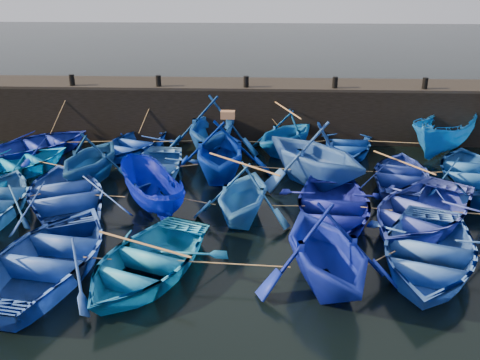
{
  "coord_description": "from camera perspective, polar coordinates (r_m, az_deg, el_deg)",
  "views": [
    {
      "loc": [
        0.77,
        -14.41,
        8.02
      ],
      "look_at": [
        0.0,
        3.2,
        0.7
      ],
      "focal_mm": 40.0,
      "sensor_mm": 36.0,
      "label": 1
    }
  ],
  "objects": [
    {
      "name": "boat_24",
      "position": [
        15.71,
        19.41,
        -7.24
      ],
      "size": [
        5.31,
        6.27,
        1.11
      ],
      "primitive_type": "imported",
      "rotation": [
        0.0,
        0.0,
        -0.32
      ],
      "color": "#2651B6",
      "rests_on": "ground"
    },
    {
      "name": "boat_4",
      "position": [
        24.26,
        11.42,
        3.91
      ],
      "size": [
        3.28,
        4.45,
        0.89
      ],
      "primitive_type": "imported",
      "rotation": [
        0.0,
        0.0,
        -0.05
      ],
      "color": "navy",
      "rests_on": "ground"
    },
    {
      "name": "boat_2",
      "position": [
        23.5,
        -2.99,
        5.85
      ],
      "size": [
        4.38,
        5.02,
        2.55
      ],
      "primitive_type": "imported",
      "rotation": [
        0.0,
        0.0,
        -0.04
      ],
      "color": "#0E4191",
      "rests_on": "ground"
    },
    {
      "name": "mooring_ropes",
      "position": [
        20.59,
        0.52,
        2.22
      ],
      "size": [
        17.71,
        11.89,
        2.1
      ],
      "color": "tan",
      "rests_on": "ground"
    },
    {
      "name": "boat_23",
      "position": [
        14.0,
        9.19,
        -7.16
      ],
      "size": [
        4.75,
        5.18,
        2.3
      ],
      "primitive_type": "imported",
      "rotation": [
        0.0,
        0.0,
        0.25
      ],
      "color": "#0C1EA8",
      "rests_on": "ground"
    },
    {
      "name": "boat_16",
      "position": [
        17.33,
        0.33,
        -1.4
      ],
      "size": [
        3.87,
        4.28,
        1.97
      ],
      "primitive_type": "imported",
      "rotation": [
        0.0,
        0.0,
        -0.19
      ],
      "color": "blue",
      "rests_on": "ground"
    },
    {
      "name": "boat_18",
      "position": [
        18.06,
        18.72,
        -3.09
      ],
      "size": [
        6.42,
        6.75,
        1.14
      ],
      "primitive_type": "imported",
      "rotation": [
        0.0,
        0.0,
        -0.64
      ],
      "color": "#2839A9",
      "rests_on": "ground"
    },
    {
      "name": "boat_15",
      "position": [
        18.23,
        -9.47,
        -1.2
      ],
      "size": [
        3.37,
        4.21,
        1.55
      ],
      "primitive_type": "imported",
      "rotation": [
        0.0,
        0.0,
        3.69
      ],
      "color": "#000D95",
      "rests_on": "ground"
    },
    {
      "name": "bollard_2",
      "position": [
        24.57,
        0.66,
        10.45
      ],
      "size": [
        0.24,
        0.24,
        0.5
      ],
      "primitive_type": "cylinder",
      "color": "black",
      "rests_on": "quay_top"
    },
    {
      "name": "bollard_0",
      "position": [
        26.07,
        -17.49,
        10.14
      ],
      "size": [
        0.24,
        0.24,
        0.5
      ],
      "primitive_type": "cylinder",
      "color": "black",
      "rests_on": "quay_top"
    },
    {
      "name": "boat_10",
      "position": [
        20.35,
        8.02,
        2.97
      ],
      "size": [
        6.33,
        6.39,
        2.55
      ],
      "primitive_type": "imported",
      "rotation": [
        0.0,
        0.0,
        3.86
      ],
      "color": "#2554B0",
      "rests_on": "ground"
    },
    {
      "name": "bollard_1",
      "position": [
        25.01,
        -8.69,
        10.42
      ],
      "size": [
        0.24,
        0.24,
        0.5
      ],
      "primitive_type": "cylinder",
      "color": "black",
      "rests_on": "quay_top"
    },
    {
      "name": "boat_7",
      "position": [
        21.22,
        -15.65,
        2.4
      ],
      "size": [
        4.03,
        4.43,
        2.02
      ],
      "primitive_type": "imported",
      "rotation": [
        0.0,
        0.0,
        2.93
      ],
      "color": "navy",
      "rests_on": "ground"
    },
    {
      "name": "boat_21",
      "position": [
        15.49,
        -19.56,
        -7.61
      ],
      "size": [
        4.78,
        6.09,
        1.15
      ],
      "primitive_type": "imported",
      "rotation": [
        0.0,
        0.0,
        2.98
      ],
      "color": "#1C409A",
      "rests_on": "ground"
    },
    {
      "name": "loose_oars",
      "position": [
        18.56,
        4.41,
        1.93
      ],
      "size": [
        10.66,
        12.17,
        1.13
      ],
      "color": "#99724C",
      "rests_on": "ground"
    },
    {
      "name": "boat_3",
      "position": [
        23.46,
        4.96,
        5.05
      ],
      "size": [
        4.89,
        4.99,
        1.99
      ],
      "primitive_type": "imported",
      "rotation": [
        0.0,
        0.0,
        -0.65
      ],
      "color": "#044795",
      "rests_on": "ground"
    },
    {
      "name": "bollard_3",
      "position": [
        24.77,
        10.1,
        10.21
      ],
      "size": [
        0.24,
        0.24,
        0.5
      ],
      "primitive_type": "cylinder",
      "color": "black",
      "rests_on": "quay_top"
    },
    {
      "name": "quay_wall",
      "position": [
        25.82,
        0.71,
        7.36
      ],
      "size": [
        26.0,
        2.5,
        2.5
      ],
      "primitive_type": "cube",
      "color": "black",
      "rests_on": "ground"
    },
    {
      "name": "boat_1",
      "position": [
        24.14,
        -11.35,
        3.84
      ],
      "size": [
        4.34,
        5.13,
        0.91
      ],
      "primitive_type": "imported",
      "rotation": [
        0.0,
        0.0,
        -0.32
      ],
      "color": "navy",
      "rests_on": "ground"
    },
    {
      "name": "boat_5",
      "position": [
        24.85,
        21.0,
        4.56
      ],
      "size": [
        4.55,
        5.15,
        1.95
      ],
      "primitive_type": "imported",
      "rotation": [
        0.0,
        0.0,
        -0.65
      ],
      "color": "blue",
      "rests_on": "ground"
    },
    {
      "name": "boat_8",
      "position": [
        21.06,
        -9.3,
        1.25
      ],
      "size": [
        3.51,
        4.73,
        0.95
      ],
      "primitive_type": "imported",
      "rotation": [
        0.0,
        0.0,
        -0.06
      ],
      "color": "#2A5DB5",
      "rests_on": "ground"
    },
    {
      "name": "ground",
      "position": [
        16.51,
        -0.49,
        -6.52
      ],
      "size": [
        120.0,
        120.0,
        0.0
      ],
      "primitive_type": "plane",
      "color": "black",
      "rests_on": "ground"
    },
    {
      "name": "boat_12",
      "position": [
        22.05,
        23.7,
        0.73
      ],
      "size": [
        4.41,
        5.65,
        1.07
      ],
      "primitive_type": "imported",
      "rotation": [
        0.0,
        0.0,
        2.99
      ],
      "color": "#124790",
      "rests_on": "ground"
    },
    {
      "name": "boat_6",
      "position": [
        23.12,
        -22.67,
        1.66
      ],
      "size": [
        5.29,
        5.44,
        0.92
      ],
      "primitive_type": "imported",
      "rotation": [
        0.0,
        0.0,
        2.44
      ],
      "color": "blue",
      "rests_on": "ground"
    },
    {
      "name": "boat_14",
      "position": [
        19.24,
        -18.04,
        -1.45
      ],
      "size": [
        5.75,
        6.49,
        1.11
      ],
      "primitive_type": "imported",
      "rotation": [
        0.0,
        0.0,
        3.58
      ],
      "color": "#20429E",
      "rests_on": "ground"
    },
    {
      "name": "bollard_4",
      "position": [
        25.6,
        19.14,
        9.72
      ],
      "size": [
        0.24,
        0.24,
        0.5
      ],
      "primitive_type": "cylinder",
      "color": "black",
      "rests_on": "quay_top"
    },
    {
      "name": "boat_22",
      "position": [
        14.71,
        -10.11,
        -8.56
      ],
      "size": [
        5.01,
        5.81,
        1.01
      ],
      "primitive_type": "imported",
      "rotation": [
        0.0,
        0.0,
        -0.37
      ],
      "color": "blue",
      "rests_on": "ground"
    },
    {
      "name": "quay_top",
      "position": [
        25.51,
        0.73,
        10.2
      ],
      "size": [
        26.0,
        2.5,
        0.12
      ],
      "primitive_type": "cube",
      "color": "black",
      "rests_on": "quay_wall"
    },
    {
      "name": "boat_9",
      "position": [
        20.7,
        -2.11,
        3.35
      ],
      "size": [
        4.27,
        4.87,
        2.44
      ],
      "primitive_type": "imported",
      "rotation": [
        0.0,
        0.0,
        3.2
      ],
      "color": "#002194",
      "rests_on": "ground"
    },
    {
      "name": "wooden_crate",
      "position": [
        20.27,
        -1.31,
        6.98
      ],
      "size": [
        0.54,
        0.34,
        0.28
      ],
      "primitive_type": "cube",
      "color": "brown",
      "rests_on": "boat_9"
    },
    {
      "name": "boat_11",
      "position": [
        21.14,
        16.87,
        0.58
      ],
      "size": [
        4.16,
        5.08,
        0.92
      ],
      "primitive_type": "imported",
      "rotation": [
        0.0,
        0.0,
        2.89
      ],
      "color": "navy",
      "rests_on": "ground"
    },
    {
      "name": "boat_17",
      "position": [
        17.69,
        9.87,
        -2.85
      ],
      "size": [
        4.04,
        5.38,
        1.06
      ],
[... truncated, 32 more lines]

